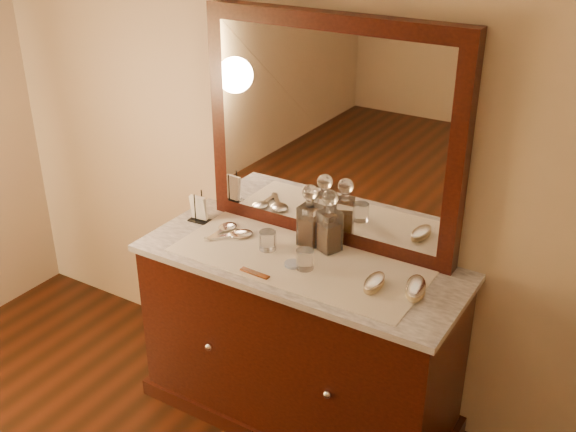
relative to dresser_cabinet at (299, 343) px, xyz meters
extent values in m
plane|color=tan|center=(0.00, 0.29, 0.99)|extent=(4.50, 4.50, 0.00)
cube|color=black|center=(0.00, 0.00, 0.00)|extent=(1.40, 0.55, 0.82)
cube|color=black|center=(0.00, 0.00, -0.37)|extent=(1.46, 0.59, 0.08)
sphere|color=silver|center=(-0.30, -0.28, 0.04)|extent=(0.04, 0.04, 0.04)
sphere|color=silver|center=(0.30, -0.28, 0.04)|extent=(0.04, 0.04, 0.04)
cube|color=white|center=(0.00, 0.00, 0.42)|extent=(1.44, 0.59, 0.03)
cube|color=black|center=(0.00, 0.25, 0.94)|extent=(1.20, 0.08, 1.00)
cube|color=white|center=(0.00, 0.21, 0.94)|extent=(1.06, 0.01, 0.86)
cube|color=white|center=(0.00, -0.02, 0.44)|extent=(1.10, 0.45, 0.00)
cylinder|color=white|center=(0.00, -0.07, 0.45)|extent=(0.09, 0.09, 0.01)
cube|color=brown|center=(-0.09, -0.21, 0.45)|extent=(0.14, 0.03, 0.01)
cube|color=black|center=(-0.60, 0.07, 0.44)|extent=(0.10, 0.07, 0.01)
cylinder|color=black|center=(-0.60, 0.04, 0.51)|extent=(0.01, 0.01, 0.15)
cylinder|color=black|center=(-0.60, 0.10, 0.51)|extent=(0.01, 0.01, 0.15)
cube|color=white|center=(-0.60, 0.07, 0.51)|extent=(0.08, 0.04, 0.12)
cube|color=brown|center=(-0.03, 0.14, 0.51)|extent=(0.07, 0.07, 0.13)
cube|color=white|center=(-0.03, 0.14, 0.54)|extent=(0.09, 0.09, 0.18)
cylinder|color=white|center=(-0.03, 0.14, 0.64)|extent=(0.04, 0.04, 0.03)
sphere|color=white|center=(-0.03, 0.14, 0.69)|extent=(0.07, 0.07, 0.07)
cube|color=brown|center=(0.07, 0.13, 0.51)|extent=(0.09, 0.09, 0.13)
cube|color=white|center=(0.07, 0.13, 0.54)|extent=(0.11, 0.11, 0.18)
cylinder|color=white|center=(0.07, 0.13, 0.64)|extent=(0.05, 0.05, 0.03)
sphere|color=white|center=(0.07, 0.13, 0.70)|extent=(0.09, 0.09, 0.07)
ellipsoid|color=tan|center=(0.37, -0.04, 0.46)|extent=(0.08, 0.16, 0.02)
ellipsoid|color=silver|center=(0.37, -0.04, 0.48)|extent=(0.08, 0.16, 0.02)
ellipsoid|color=tan|center=(0.53, 0.00, 0.46)|extent=(0.12, 0.19, 0.03)
ellipsoid|color=silver|center=(0.53, 0.00, 0.48)|extent=(0.12, 0.19, 0.03)
ellipsoid|color=silver|center=(-0.43, 0.07, 0.45)|extent=(0.08, 0.10, 0.02)
cube|color=silver|center=(-0.43, -0.02, 0.45)|extent=(0.02, 0.13, 0.01)
ellipsoid|color=silver|center=(-0.34, 0.04, 0.45)|extent=(0.14, 0.14, 0.02)
cube|color=silver|center=(-0.40, -0.03, 0.45)|extent=(0.11, 0.12, 0.01)
cylinder|color=white|center=(0.06, -0.06, 0.49)|extent=(0.08, 0.08, 0.09)
cylinder|color=white|center=(-0.16, 0.00, 0.49)|extent=(0.08, 0.08, 0.09)
camera|label=1|loc=(1.30, -2.22, 1.92)|focal=42.92mm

